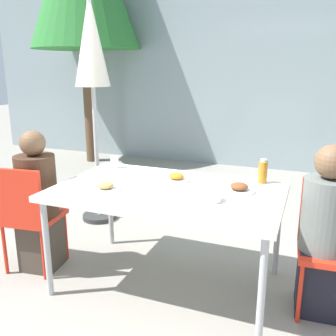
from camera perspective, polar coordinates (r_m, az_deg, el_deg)
The scene contains 14 objects.
ground_plane at distance 2.97m, azimuth 0.00°, elevation -17.17°, with size 24.00×24.00×0.00m, color gray.
building_facade at distance 6.21m, azimuth 13.34°, elevation 13.86°, with size 10.00×0.20×3.00m.
dining_table at distance 2.66m, azimuth 0.00°, elevation -4.17°, with size 1.59×1.00×0.76m.
chair_left at distance 3.11m, azimuth -20.69°, elevation -6.15°, with size 0.45×0.45×0.87m.
person_left at distance 3.13m, azimuth -19.15°, elevation -5.33°, with size 0.31×0.31×1.13m.
chair_right at distance 2.71m, azimuth 23.55°, elevation -9.53°, with size 0.42×0.42×0.87m.
person_right at distance 2.62m, azimuth 22.68°, elevation -9.47°, with size 0.31×0.31×1.14m.
closed_umbrella at distance 3.86m, azimuth -11.58°, elevation 16.65°, with size 0.36×0.36×2.28m.
plate_0 at distance 2.82m, azimuth 1.28°, elevation -1.52°, with size 0.21×0.21×0.06m.
plate_1 at distance 2.64m, azimuth -9.46°, elevation -2.90°, with size 0.21×0.21×0.06m.
plate_2 at distance 2.62m, azimuth 10.78°, elevation -3.07°, with size 0.22×0.22×0.06m.
bottle at distance 2.84m, azimuth 14.24°, elevation -0.55°, with size 0.07×0.07×0.18m.
drinking_cup at distance 3.20m, azimuth -8.14°, elevation 0.93°, with size 0.07×0.07×0.11m.
salad_bowl at distance 2.41m, azimuth 6.33°, elevation -4.44°, with size 0.16×0.16×0.05m.
Camera 1 is at (0.92, -2.34, 1.58)m, focal length 40.00 mm.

